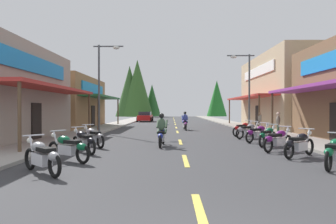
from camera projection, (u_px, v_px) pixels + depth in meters
The scene contains 25 objects.
ground at pixel (176, 127), 29.39m from camera, with size 10.70×83.07×0.10m, color #38383A.
sidewalk_left at pixel (110, 126), 29.46m from camera, with size 2.57×83.07×0.12m, color #9E9991.
sidewalk_right at pixel (243, 126), 29.33m from camera, with size 2.57×83.07×0.12m, color gray.
centerline_dashes at pixel (175, 125), 33.48m from camera, with size 0.16×60.41×0.01m.
storefront_left_far at pixel (47, 103), 28.04m from camera, with size 10.63×10.26×4.75m.
storefront_right_far at pixel (291, 92), 28.55m from camera, with size 8.33×13.38×6.90m.
streetlamp_left at pixel (103, 76), 21.50m from camera, with size 2.18×0.30×6.43m.
streetlamp_right at pixel (245, 81), 23.51m from camera, with size 2.18×0.30×6.13m.
motorcycle_parked_right_0 at pixel (334, 152), 8.80m from camera, with size 1.45×1.70×1.04m.
motorcycle_parked_right_1 at pixel (299, 144), 10.80m from camera, with size 1.71×1.45×1.04m.
motorcycle_parked_right_2 at pixel (278, 139), 12.33m from camera, with size 1.72×1.43×1.04m.
motorcycle_parked_right_3 at pixel (268, 136), 14.07m from camera, with size 1.41×1.73×1.04m.
motorcycle_parked_right_4 at pixel (258, 133), 15.67m from camera, with size 1.77×1.36×1.04m.
motorcycle_parked_right_5 at pixel (248, 130), 17.65m from camera, with size 1.86×1.24×1.04m.
motorcycle_parked_right_6 at pixel (243, 129), 19.33m from camera, with size 1.74×1.40×1.04m.
motorcycle_parked_left_0 at pixel (42, 156), 8.00m from camera, with size 1.65×1.51×1.04m.
motorcycle_parked_left_1 at pixel (68, 147), 9.84m from camera, with size 1.84×1.26×1.04m.
motorcycle_parked_left_2 at pixel (84, 141), 11.81m from camera, with size 1.46×1.70×1.04m.
motorcycle_parked_left_3 at pixel (93, 137), 13.65m from camera, with size 1.47×1.69×1.04m.
rider_cruising_lead at pixel (162, 132), 13.95m from camera, with size 0.60×2.14×1.57m.
rider_cruising_trailing at pixel (185, 122), 24.87m from camera, with size 0.60×2.14×1.57m.
pedestrian_by_shop at pixel (278, 123), 18.05m from camera, with size 0.35×0.55×1.58m.
pedestrian_browsing at pixel (260, 121), 22.78m from camera, with size 0.30×0.57×1.53m.
parked_car_curbside at pixel (145, 117), 41.67m from camera, with size 2.11×4.32×1.40m.
treeline_backdrop at pixel (146, 92), 71.96m from camera, with size 27.40×9.71×13.66m.
Camera 1 is at (-0.50, -2.85, 1.76)m, focal length 31.58 mm.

